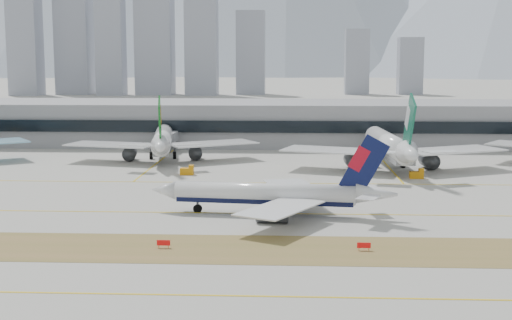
# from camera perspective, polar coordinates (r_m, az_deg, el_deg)

# --- Properties ---
(ground) EXTENTS (3000.00, 3000.00, 0.00)m
(ground) POSITION_cam_1_polar(r_m,az_deg,el_deg) (147.96, -0.81, -3.86)
(ground) COLOR #A09E95
(ground) RESTS_ON ground
(apron_markings) EXTENTS (360.00, 122.22, 0.06)m
(apron_markings) POSITION_cam_1_polar(r_m,az_deg,el_deg) (96.02, -2.87, -10.57)
(apron_markings) COLOR olive
(apron_markings) RESTS_ON ground
(taxiing_airliner) EXTENTS (49.51, 42.76, 16.63)m
(taxiing_airliner) POSITION_cam_1_polar(r_m,az_deg,el_deg) (141.00, 1.40, -2.81)
(taxiing_airliner) COLOR white
(taxiing_airliner) RESTS_ON ground
(widebody_eva) EXTENTS (58.15, 57.45, 20.96)m
(widebody_eva) POSITION_cam_1_polar(r_m,az_deg,el_deg) (219.58, -7.49, 1.49)
(widebody_eva) COLOR white
(widebody_eva) RESTS_ON ground
(widebody_cathay) EXTENTS (63.31, 62.04, 22.61)m
(widebody_cathay) POSITION_cam_1_polar(r_m,az_deg,el_deg) (204.01, 10.72, 1.04)
(widebody_cathay) COLOR white
(widebody_cathay) RESTS_ON ground
(terminal) EXTENTS (280.00, 43.10, 15.00)m
(terminal) POSITION_cam_1_polar(r_m,az_deg,el_deg) (260.47, 0.77, 3.03)
(terminal) COLOR gray
(terminal) RESTS_ON ground
(hold_sign_left) EXTENTS (2.20, 0.15, 1.35)m
(hold_sign_left) POSITION_cam_1_polar(r_m,az_deg,el_deg) (118.17, -7.41, -6.59)
(hold_sign_left) COLOR red
(hold_sign_left) RESTS_ON ground
(hold_sign_right) EXTENTS (2.20, 0.15, 1.35)m
(hold_sign_right) POSITION_cam_1_polar(r_m,az_deg,el_deg) (116.96, 8.63, -6.77)
(hold_sign_right) COLOR red
(hold_sign_right) RESTS_ON ground
(gse_c) EXTENTS (3.55, 2.00, 2.60)m
(gse_c) POSITION_cam_1_polar(r_m,az_deg,el_deg) (188.44, 12.76, -1.13)
(gse_c) COLOR orange
(gse_c) RESTS_ON ground
(gse_b) EXTENTS (3.55, 2.00, 2.60)m
(gse_b) POSITION_cam_1_polar(r_m,az_deg,el_deg) (190.44, -5.50, -0.87)
(gse_b) COLOR orange
(gse_b) RESTS_ON ground
(city_skyline) EXTENTS (342.00, 49.80, 140.00)m
(city_skyline) POSITION_cam_1_polar(r_m,az_deg,el_deg) (609.27, -8.30, 9.88)
(city_skyline) COLOR #9094A4
(city_skyline) RESTS_ON ground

